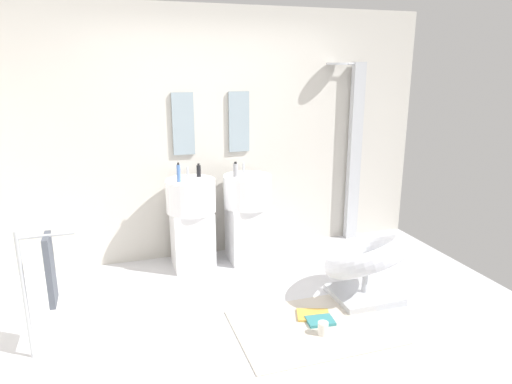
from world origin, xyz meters
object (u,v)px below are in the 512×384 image
Objects in this scene: shower_column at (354,149)px; soap_bottle_black at (199,171)px; magazine_teal at (320,321)px; soap_bottle_blue at (179,173)px; towel_rack at (46,273)px; magazine_ochre at (313,315)px; soap_bottle_grey at (236,170)px; pedestal_sink_left at (192,219)px; lounge_chair at (366,261)px; coffee_mug at (323,328)px; pedestal_sink_right at (247,214)px.

soap_bottle_black is (-1.84, -0.14, -0.10)m from shower_column.
magazine_teal is 1.90m from soap_bottle_blue.
shower_column is at bearing 24.26° from towel_rack.
soap_bottle_grey reaches higher than magazine_ochre.
shower_column is at bearing 60.61° from magazine_teal.
soap_bottle_grey reaches higher than soap_bottle_black.
pedestal_sink_left is at bearing 179.05° from soap_bottle_grey.
towel_rack is at bearing -179.12° from lounge_chair.
soap_bottle_black reaches higher than pedestal_sink_left.
soap_bottle_black is (-0.65, 1.41, 0.97)m from magazine_ochre.
shower_column reaches higher than coffee_mug.
soap_bottle_blue is at bearing 129.07° from magazine_teal.
shower_column reaches higher than soap_bottle_black.
magazine_teal is 1.91m from soap_bottle_black.
magazine_ochre is at bearing -65.36° from soap_bottle_black.
magazine_teal is 2.14× the size of coffee_mug.
pedestal_sink_left reaches higher than magazine_teal.
shower_column is 3.50m from towel_rack.
pedestal_sink_right reaches higher than magazine_teal.
soap_bottle_black reaches higher than towel_rack.
coffee_mug is at bearing -65.68° from pedestal_sink_left.
coffee_mug is (0.71, -1.58, -0.45)m from pedestal_sink_left.
towel_rack is 2.09m from soap_bottle_grey.
pedestal_sink_left is 1.59m from magazine_ochre.
magazine_teal is at bearing 70.78° from coffee_mug.
magazine_teal is at bearing -6.56° from towel_rack.
magazine_ochre is at bearing 104.20° from magazine_teal.
soap_bottle_black reaches higher than magazine_ochre.
towel_rack is 4.39× the size of magazine_teal.
soap_bottle_black is at bearing 44.08° from towel_rack.
lounge_chair is 5.82× the size of soap_bottle_blue.
soap_bottle_grey is (-0.29, 1.30, 0.97)m from magazine_ochre.
soap_bottle_black is (-1.22, 1.25, 0.63)m from lounge_chair.
soap_bottle_grey is at bearing 108.26° from magazine_teal.
lounge_chair is 1.57m from soap_bottle_grey.
magazine_ochre is at bearing -163.98° from lounge_chair.
coffee_mug is 2.01m from soap_bottle_black.
coffee_mug reaches higher than magazine_ochre.
soap_bottle_blue is at bearing -175.69° from soap_bottle_grey.
pedestal_sink_left and pedestal_sink_right have the same top height.
coffee_mug is (-1.23, -1.82, -1.02)m from shower_column.
towel_rack is at bearing -146.77° from pedestal_sink_right.
soap_bottle_blue reaches higher than soap_bottle_black.
towel_rack is at bearing -164.63° from magazine_ochre.
magazine_teal is at bearing -125.38° from shower_column.
pedestal_sink_right is (0.59, 0.00, 0.00)m from pedestal_sink_left.
soap_bottle_grey is at bearing 99.02° from coffee_mug.
shower_column reaches higher than towel_rack.
lounge_chair is 0.70m from magazine_teal.
towel_rack is at bearing -135.92° from soap_bottle_black.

